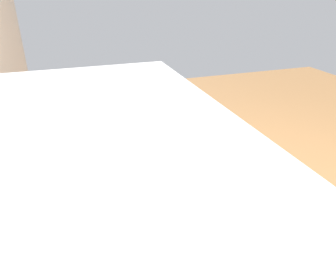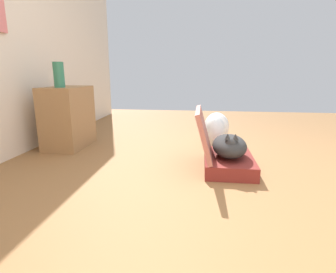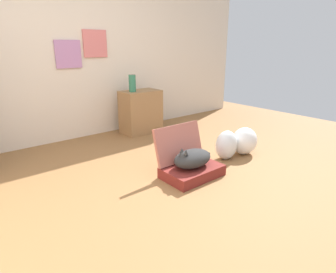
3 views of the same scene
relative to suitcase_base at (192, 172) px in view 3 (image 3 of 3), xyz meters
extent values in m
plane|color=olive|center=(-0.31, -0.18, -0.06)|extent=(7.68, 7.68, 0.00)
cube|color=beige|center=(-0.31, 2.08, 1.24)|extent=(6.40, 0.12, 2.60)
cube|color=#DA706E|center=(-0.02, 2.00, 1.27)|extent=(0.35, 0.02, 0.37)
cube|color=#B479AC|center=(-0.42, 2.00, 1.14)|extent=(0.35, 0.02, 0.37)
cube|color=maroon|center=(0.00, 0.00, 0.00)|extent=(0.60, 0.40, 0.11)
cube|color=#B26356|center=(0.00, 0.21, 0.25)|extent=(0.60, 0.14, 0.39)
ellipsoid|color=#2D2D2D|center=(0.00, 0.00, 0.15)|extent=(0.44, 0.28, 0.18)
sphere|color=#2D2D2D|center=(-0.12, 0.00, 0.18)|extent=(0.11, 0.11, 0.11)
cone|color=#2D2D2D|center=(-0.12, -0.03, 0.25)|extent=(0.05, 0.05, 0.05)
cone|color=#2D2D2D|center=(-0.12, 0.03, 0.25)|extent=(0.05, 0.05, 0.05)
cylinder|color=#2D2D2D|center=(0.20, 0.04, 0.10)|extent=(0.20, 0.03, 0.07)
ellipsoid|color=silver|center=(0.65, 0.09, 0.12)|extent=(0.29, 0.23, 0.35)
ellipsoid|color=white|center=(0.96, 0.06, 0.11)|extent=(0.35, 0.29, 0.34)
cube|color=olive|center=(0.50, 1.67, 0.27)|extent=(0.59, 0.37, 0.65)
cylinder|color=#2D7051|center=(0.36, 1.65, 0.72)|extent=(0.10, 0.10, 0.25)
camera|label=1|loc=(-2.35, 1.49, 1.75)|focal=33.40mm
camera|label=2|loc=(-2.20, 0.23, 0.74)|focal=28.63mm
camera|label=3|loc=(-1.90, -1.92, 1.25)|focal=30.36mm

